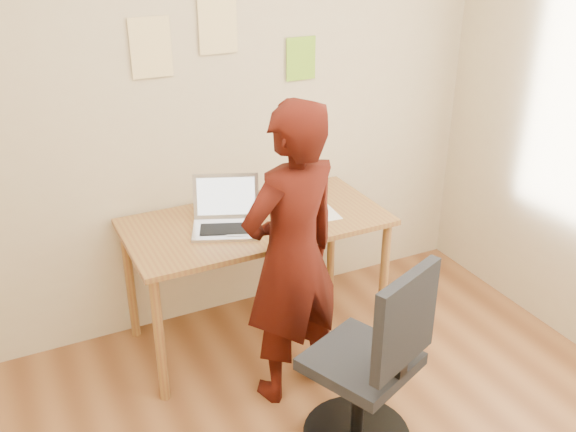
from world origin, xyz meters
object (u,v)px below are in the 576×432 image
desk (256,234)px  person (292,257)px  phone (308,227)px  laptop (226,218)px  office_chair (372,373)px

desk → person: bearing=-93.5°
desk → phone: bearing=-45.2°
desk → laptop: 0.22m
laptop → phone: (0.38, -0.20, -0.05)m
desk → person: person is taller
office_chair → laptop: bearing=82.8°
phone → laptop: bearing=150.8°
desk → laptop: size_ratio=3.20×
office_chair → person: person is taller
desk → office_chair: size_ratio=1.45×
phone → office_chair: office_chair is taller
desk → phone: (0.21, -0.21, 0.09)m
laptop → person: 0.51m
person → phone: bearing=-143.2°
desk → phone: size_ratio=10.41×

